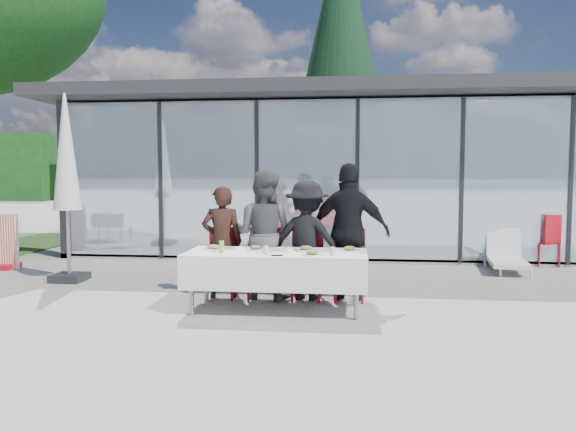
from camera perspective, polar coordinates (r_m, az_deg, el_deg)
The scene contains 24 objects.
ground at distance 7.08m, azimuth -1.23°, elevation -9.81°, with size 90.00×90.00×0.00m, color #989690.
pavilion at distance 15.02m, azimuth 10.65°, elevation 5.80°, with size 14.80×8.80×3.44m.
treeline at distance 34.93m, azimuth 1.67°, elevation 5.04°, with size 62.50×2.00×4.40m.
dining_table at distance 7.09m, azimuth -1.20°, elevation -5.35°, with size 2.26×0.96×0.75m.
diner_a at distance 7.89m, azimuth -6.70°, elevation -2.61°, with size 0.57×0.57×1.56m, color #311B16.
diner_chair_a at distance 7.97m, azimuth -6.61°, elevation -4.31°, with size 0.44×0.44×0.97m.
diner_b at distance 7.77m, azimuth -2.47°, elevation -1.90°, with size 0.86×0.86×1.78m, color #545454.
diner_chair_b at distance 7.86m, azimuth -2.41°, elevation -4.40°, with size 0.44×0.44×0.97m.
diner_c at distance 7.71m, azimuth 1.93°, elevation -2.47°, with size 1.06×1.06×1.64m, color black.
diner_chair_c at distance 7.79m, azimuth 1.95°, elevation -4.48°, with size 0.44×0.44×0.97m.
diner_d at distance 7.67m, azimuth 6.25°, elevation -1.63°, with size 1.10×1.10×1.87m, color black.
diner_chair_d at distance 7.77m, azimuth 6.23°, elevation -4.53°, with size 0.44×0.44×0.97m.
plate_a at distance 7.31m, azimuth -7.63°, elevation -3.22°, with size 0.27×0.27×0.07m.
plate_b at distance 7.19m, azimuth -3.26°, elevation -3.31°, with size 0.27×0.27×0.07m.
plate_c at distance 7.15m, azimuth 1.83°, elevation -3.35°, with size 0.27×0.27×0.07m.
plate_d at distance 7.14m, azimuth 6.29°, elevation -3.38°, with size 0.27×0.27×0.07m.
plate_extra at distance 6.74m, azimuth 2.46°, elevation -3.82°, with size 0.27×0.27×0.07m.
juice_bottle at distance 7.07m, azimuth -6.77°, elevation -3.09°, with size 0.06×0.06×0.14m, color #8AC451.
drinking_glasses at distance 6.81m, azimuth 1.10°, elevation -3.51°, with size 0.88×0.10×0.10m.
folded_eyeglasses at distance 6.69m, azimuth -1.11°, elevation -4.02°, with size 0.14×0.03×0.01m, color black.
spare_chair_b at distance 11.54m, azimuth 25.07°, elevation -2.03°, with size 0.58×0.58×0.97m.
market_umbrella at distance 9.62m, azimuth -21.60°, elevation 5.07°, with size 0.50×0.50×3.00m.
lounger at distance 10.83m, azimuth 21.27°, elevation -3.80°, with size 0.76×1.40×0.72m.
conifer_tree at distance 20.27m, azimuth 5.34°, elevation 16.39°, with size 4.00×4.00×10.50m.
Camera 1 is at (0.92, -6.81, 1.72)m, focal length 35.00 mm.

